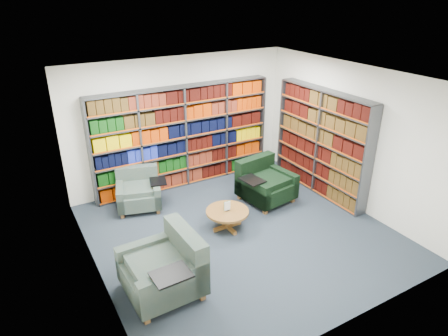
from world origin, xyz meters
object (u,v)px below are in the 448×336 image
chair_teal_left (139,192)px  coffee_table (227,214)px  chair_teal_front (168,269)px  chair_green_right (263,184)px

chair_teal_left → coffee_table: size_ratio=1.40×
chair_teal_left → chair_teal_front: chair_teal_front is taller
chair_green_right → chair_teal_front: chair_teal_front is taller
chair_teal_left → coffee_table: chair_teal_left is taller
chair_teal_left → chair_green_right: 2.55m
coffee_table → chair_teal_left: bearing=124.6°
chair_teal_front → coffee_table: 1.86m
coffee_table → chair_teal_front: bearing=-147.5°
chair_green_right → chair_teal_front: (-2.78, -1.60, 0.03)m
chair_teal_front → coffee_table: size_ratio=1.56×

